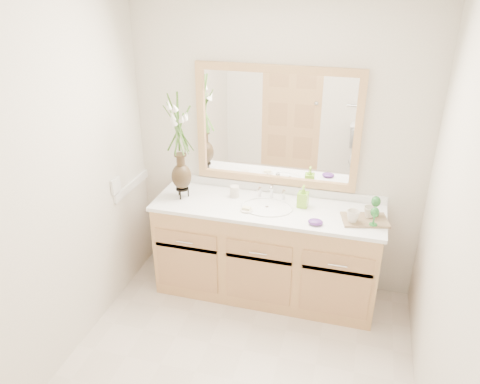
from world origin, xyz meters
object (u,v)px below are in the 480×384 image
(soap_bottle, at_px, (303,197))
(tumbler, at_px, (235,191))
(flower_vase, at_px, (179,136))
(tray, at_px, (365,220))

(soap_bottle, bearing_deg, tumbler, -177.82)
(flower_vase, xyz_separation_m, tray, (1.47, -0.01, -0.52))
(tumbler, bearing_deg, tray, -7.23)
(flower_vase, bearing_deg, tray, -0.46)
(soap_bottle, bearing_deg, flower_vase, -169.63)
(flower_vase, relative_size, soap_bottle, 4.82)
(tray, bearing_deg, tumbler, 159.68)
(tumbler, height_order, soap_bottle, soap_bottle)
(flower_vase, height_order, tumbler, flower_vase)
(tumbler, distance_m, soap_bottle, 0.57)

